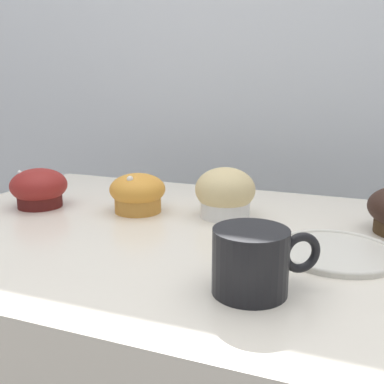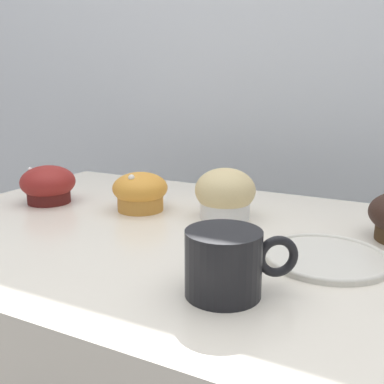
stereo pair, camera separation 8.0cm
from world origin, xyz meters
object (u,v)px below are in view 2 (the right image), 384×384
Objects in this scene: muffin_front_center at (140,192)px; muffin_front_left at (48,185)px; coffee_cup at (225,261)px; serving_plate at (326,257)px; muffin_back_right at (224,194)px.

muffin_front_center is 0.20m from muffin_front_left.
muffin_front_center is at bearing 138.51° from coffee_cup.
coffee_cup is at bearing -118.01° from serving_plate.
muffin_front_center is 0.16m from muffin_back_right.
muffin_front_left is at bearing -169.24° from muffin_back_right.
muffin_front_center is 0.96× the size of muffin_back_right.
coffee_cup is 0.18m from serving_plate.
coffee_cup is (0.12, -0.27, -0.00)m from muffin_back_right.
muffin_back_right reaches higher than muffin_front_left.
muffin_front_center is 0.37m from serving_plate.
muffin_back_right is 0.30m from coffee_cup.
serving_plate is at bearing -13.81° from muffin_front_center.
muffin_back_right is 0.91× the size of coffee_cup.
muffin_back_right is 0.36m from muffin_front_left.
muffin_front_left reaches higher than serving_plate.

